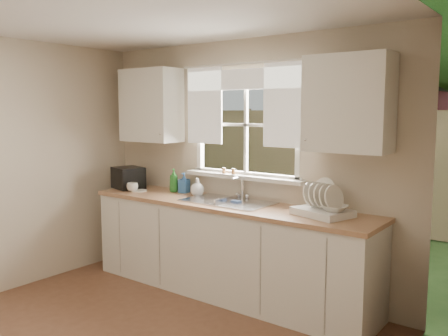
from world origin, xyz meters
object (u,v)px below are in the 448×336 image
Objects in this scene: soap_bottle_a at (174,180)px; black_appliance at (128,178)px; dish_rack at (323,207)px; cup at (132,187)px.

soap_bottle_a is 0.59m from black_appliance.
soap_bottle_a is (-1.82, 0.11, 0.05)m from dish_rack.
dish_rack is at bearing 17.40° from black_appliance.
cup is (-0.37, -0.27, -0.08)m from soap_bottle_a.
soap_bottle_a is 0.77× the size of black_appliance.
dish_rack reaches higher than black_appliance.
cup is 0.25m from black_appliance.
black_appliance is (-0.58, -0.14, -0.01)m from soap_bottle_a.
cup is (-2.19, -0.16, -0.03)m from dish_rack.
soap_bottle_a is at bearing 30.17° from black_appliance.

